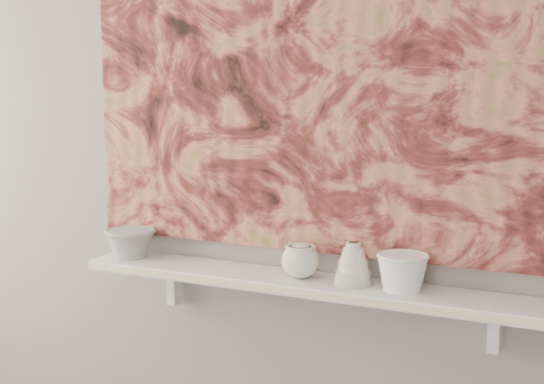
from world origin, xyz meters
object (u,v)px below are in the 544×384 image
Objects in this scene: bell_vessel at (353,263)px; bowl_white at (402,272)px; shelf at (311,284)px; painting at (324,57)px; bowl_grey at (130,243)px; cup_cream at (300,261)px.

bowl_white is at bearing 0.00° from bell_vessel.
bell_vessel is at bearing 0.00° from shelf.
painting reaches higher than bell_vessel.
bowl_white is at bearing 0.00° from shelf.
cup_cream is at bearing 0.00° from bowl_grey.
painting reaches higher than bowl_grey.
cup_cream reaches higher than shelf.
bowl_white is (0.14, 0.00, -0.01)m from bell_vessel.
bowl_white is (0.26, 0.00, 0.06)m from shelf.
cup_cream is at bearing 180.00° from bowl_white.
shelf is 12.04× the size of bell_vessel.
cup_cream is (0.58, 0.00, 0.00)m from bowl_grey.
bowl_grey reaches higher than shelf.
bell_vessel reaches higher than bowl_white.
shelf is 0.14m from bell_vessel.
bell_vessel is (0.73, 0.00, 0.01)m from bowl_grey.
bowl_grey is at bearing 180.00° from bowl_white.
bell_vessel is 0.85× the size of bowl_white.
painting is 9.41× the size of bowl_grey.
bell_vessel reaches higher than cup_cream.
shelf is at bearing -90.00° from painting.
shelf is at bearing 180.00° from bell_vessel.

